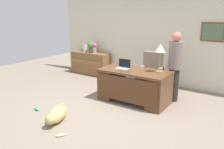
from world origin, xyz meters
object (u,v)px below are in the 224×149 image
object	(u,v)px
desk	(134,85)
dog_toy_plush	(61,135)
vase_empty	(85,48)
desk_lamp	(160,50)
dog_toy_bone	(36,109)
potted_plant	(91,47)
dog_toy_ball	(56,109)
dog_lying	(57,114)
person_standing	(175,66)
vase_with_flowers	(94,47)
laptop	(123,66)
armchair	(151,74)
credenza	(91,63)

from	to	relation	value
desk	dog_toy_plush	xyz separation A→B (m)	(-0.27, -2.18, -0.40)
vase_empty	dog_toy_plush	xyz separation A→B (m)	(2.47, -3.64, -0.86)
desk_lamp	dog_toy_bone	distance (m)	3.08
vase_empty	potted_plant	distance (m)	0.28
vase_empty	dog_toy_ball	bearing A→B (deg)	-61.48
dog_lying	potted_plant	size ratio (longest dim) A/B	2.15
vase_empty	dog_toy_plush	world-z (taller)	vase_empty
person_standing	dog_toy_plush	size ratio (longest dim) A/B	9.52
dog_lying	vase_with_flowers	world-z (taller)	vase_with_flowers
dog_toy_ball	dog_toy_bone	size ratio (longest dim) A/B	0.47
desk	laptop	size ratio (longest dim) A/B	5.20
desk_lamp	dog_toy_plush	distance (m)	2.81
dog_toy_ball	dog_toy_plush	distance (m)	1.15
vase_with_flowers	dog_toy_bone	size ratio (longest dim) A/B	2.01
laptop	dog_toy_ball	world-z (taller)	laptop
dog_lying	dog_toy_ball	world-z (taller)	dog_lying
dog_lying	potted_plant	xyz separation A→B (m)	(-1.72, 3.27, 0.81)
potted_plant	dog_toy_ball	distance (m)	3.32
armchair	credenza	bearing A→B (deg)	169.22
dog_toy_bone	desk_lamp	bearing A→B (deg)	41.53
armchair	dog_toy_ball	world-z (taller)	armchair
vase_with_flowers	dog_toy_bone	bearing A→B (deg)	-75.94
armchair	laptop	xyz separation A→B (m)	(-0.31, -0.96, 0.36)
desk	desk_lamp	bearing A→B (deg)	17.60
armchair	person_standing	xyz separation A→B (m)	(0.77, -0.37, 0.39)
laptop	dog_toy_plush	world-z (taller)	laptop
credenza	vase_empty	world-z (taller)	vase_empty
laptop	dog_toy_bone	bearing A→B (deg)	-125.79
desk_lamp	dog_toy_plush	size ratio (longest dim) A/B	3.68
armchair	dog_toy_bone	bearing A→B (deg)	-120.02
desk_lamp	dog_toy_bone	size ratio (longest dim) A/B	3.73
laptop	desk_lamp	world-z (taller)	desk_lamp
potted_plant	person_standing	bearing A→B (deg)	-14.75
vase_with_flowers	dog_toy_bone	xyz separation A→B (m)	(0.79, -3.15, -0.94)
dog_toy_ball	dog_toy_plush	world-z (taller)	dog_toy_ball
person_standing	dog_toy_plush	distance (m)	3.09
person_standing	dog_lying	world-z (taller)	person_standing
desk_lamp	dog_toy_ball	bearing A→B (deg)	-136.65
dog_lying	desk_lamp	distance (m)	2.64
desk	person_standing	distance (m)	1.08
person_standing	dog_toy_bone	size ratio (longest dim) A/B	9.65
dog_lying	armchair	bearing A→B (deg)	74.97
armchair	dog_toy_plush	world-z (taller)	armchair
credenza	vase_with_flowers	world-z (taller)	vase_with_flowers
vase_empty	desk_lamp	bearing A→B (deg)	-21.28
credenza	laptop	world-z (taller)	laptop
credenza	dog_toy_bone	bearing A→B (deg)	-72.93
dog_lying	desk_lamp	bearing A→B (deg)	56.58
vase_with_flowers	laptop	bearing A→B (deg)	-35.46
person_standing	dog_toy_plush	xyz separation A→B (m)	(-1.04, -2.79, -0.85)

